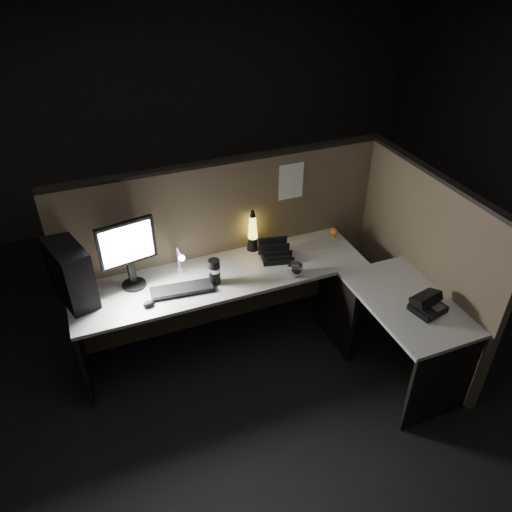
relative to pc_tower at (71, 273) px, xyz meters
name	(u,v)px	position (x,y,z in m)	size (l,w,h in m)	color
floor	(269,389)	(1.22, -0.72, -0.96)	(6.00, 6.00, 0.00)	black
room_shell	(273,205)	(1.22, -0.72, 0.66)	(6.00, 6.00, 6.00)	silver
partition_back	(226,247)	(1.22, 0.21, -0.21)	(2.66, 0.06, 1.50)	brown
partition_right	(421,266)	(2.55, -0.62, -0.21)	(0.06, 1.66, 1.50)	brown
desk	(278,306)	(1.40, -0.47, -0.38)	(2.60, 1.60, 0.73)	beige
pc_tower	(71,273)	(0.00, 0.00, 0.00)	(0.19, 0.43, 0.45)	black
monitor	(128,248)	(0.41, 0.01, 0.10)	(0.42, 0.18, 0.54)	black
keyboard	(182,289)	(0.74, -0.20, -0.22)	(0.47, 0.16, 0.02)	black
mouse	(149,304)	(0.47, -0.28, -0.21)	(0.09, 0.06, 0.03)	black
clip_lamp	(180,261)	(0.78, -0.02, -0.09)	(0.05, 0.18, 0.24)	silver
organizer	(276,253)	(1.55, -0.06, -0.19)	(0.27, 0.25, 0.18)	black
lava_lamp	(253,234)	(1.42, 0.13, -0.08)	(0.10, 0.10, 0.36)	black
travel_mug	(214,272)	(0.99, -0.19, -0.13)	(0.09, 0.09, 0.20)	black
steel_mug	(295,270)	(1.59, -0.33, -0.18)	(0.12, 0.12, 0.10)	#B8B8BF
figurine	(334,232)	(2.14, 0.05, -0.18)	(0.06, 0.06, 0.06)	yellow
pinned_paper	(291,181)	(1.78, 0.18, 0.31)	(0.21, 0.00, 0.30)	white
desk_phone	(427,304)	(2.27, -1.04, -0.18)	(0.25, 0.25, 0.13)	black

